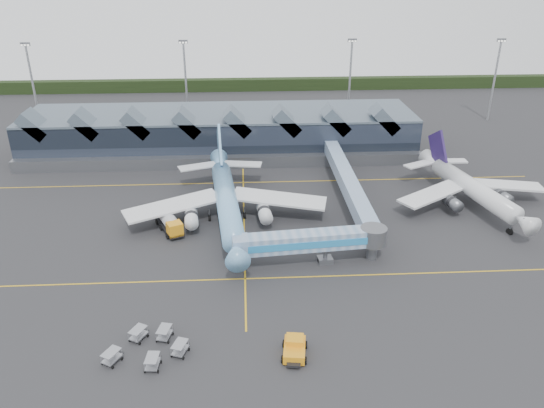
{
  "coord_description": "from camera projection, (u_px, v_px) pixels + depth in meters",
  "views": [
    {
      "loc": [
        0.25,
        -73.31,
        42.95
      ],
      "look_at": [
        4.77,
        6.74,
        5.0
      ],
      "focal_mm": 35.0,
      "sensor_mm": 36.0,
      "label": 1
    }
  ],
  "objects": [
    {
      "name": "baggage_carts",
      "position": [
        150.0,
        346.0,
        62.73
      ],
      "size": [
        9.99,
        7.59,
        1.55
      ],
      "rotation": [
        0.0,
        0.0,
        -0.34
      ],
      "color": "#9A9BA2",
      "rests_on": "ground"
    },
    {
      "name": "regional_jet",
      "position": [
        470.0,
        187.0,
        98.87
      ],
      "size": [
        29.6,
        32.81,
        11.32
      ],
      "rotation": [
        0.0,
        0.0,
        0.21
      ],
      "color": "silver",
      "rests_on": "ground"
    },
    {
      "name": "pushback_tug",
      "position": [
        295.0,
        348.0,
        62.3
      ],
      "size": [
        3.42,
        4.9,
        2.05
      ],
      "rotation": [
        0.0,
        0.0,
        -0.14
      ],
      "color": "orange",
      "rests_on": "ground"
    },
    {
      "name": "jet_bridge",
      "position": [
        320.0,
        241.0,
        79.68
      ],
      "size": [
        23.63,
        5.59,
        5.49
      ],
      "rotation": [
        0.0,
        0.0,
        0.1
      ],
      "color": "#6C8EB4",
      "rests_on": "ground"
    },
    {
      "name": "terminal",
      "position": [
        221.0,
        132.0,
        124.91
      ],
      "size": [
        90.0,
        22.25,
        12.52
      ],
      "color": "black",
      "rests_on": "ground"
    },
    {
      "name": "light_masts",
      "position": [
        322.0,
        84.0,
        136.92
      ],
      "size": [
        132.4,
        42.56,
        22.45
      ],
      "color": "gray",
      "rests_on": "ground"
    },
    {
      "name": "tree_line_far",
      "position": [
        241.0,
        85.0,
        182.93
      ],
      "size": [
        260.0,
        4.0,
        4.0
      ],
      "primitive_type": "cube",
      "color": "black",
      "rests_on": "ground"
    },
    {
      "name": "main_airliner",
      "position": [
        226.0,
        199.0,
        93.18
      ],
      "size": [
        36.24,
        41.88,
        13.44
      ],
      "rotation": [
        0.0,
        0.0,
        0.1
      ],
      "color": "#6395C9",
      "rests_on": "ground"
    },
    {
      "name": "taxi_stripes",
      "position": [
        244.0,
        222.0,
        93.55
      ],
      "size": [
        120.0,
        60.0,
        0.01
      ],
      "color": "gold",
      "rests_on": "ground"
    },
    {
      "name": "ground",
      "position": [
        245.0,
        251.0,
        84.52
      ],
      "size": [
        260.0,
        260.0,
        0.0
      ],
      "primitive_type": "plane",
      "color": "#252427",
      "rests_on": "ground"
    },
    {
      "name": "fuel_truck",
      "position": [
        168.0,
        220.0,
        90.46
      ],
      "size": [
        5.85,
        9.3,
        3.21
      ],
      "rotation": [
        0.0,
        0.0,
        0.43
      ],
      "color": "black",
      "rests_on": "ground"
    }
  ]
}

